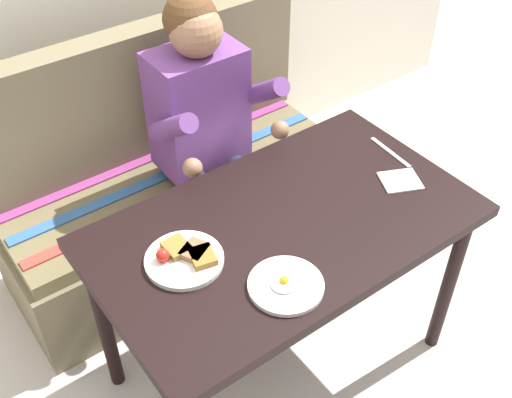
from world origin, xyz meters
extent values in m
plane|color=beige|center=(0.00, 0.00, 0.00)|extent=(8.00, 8.00, 0.00)
cube|color=black|center=(0.00, 0.00, 0.71)|extent=(1.20, 0.70, 0.04)
cylinder|color=black|center=(0.54, -0.29, 0.34)|extent=(0.05, 0.05, 0.69)
cylinder|color=black|center=(-0.54, 0.29, 0.34)|extent=(0.05, 0.05, 0.69)
cylinder|color=black|center=(0.54, 0.29, 0.34)|extent=(0.05, 0.05, 0.69)
cube|color=#71664C|center=(0.00, 0.72, 0.20)|extent=(1.44, 0.56, 0.40)
cube|color=brown|center=(0.00, 0.72, 0.43)|extent=(1.40, 0.52, 0.06)
cube|color=#71664C|center=(0.00, 0.94, 0.73)|extent=(1.44, 0.12, 0.54)
cube|color=#C63D33|center=(0.00, 0.58, 0.46)|extent=(1.38, 0.05, 0.01)
cube|color=#336099|center=(0.00, 0.72, 0.46)|extent=(1.38, 0.05, 0.01)
cube|color=#93387A|center=(0.00, 0.86, 0.46)|extent=(1.38, 0.05, 0.01)
cube|color=#6D3E88|center=(0.10, 0.66, 0.76)|extent=(0.34, 0.22, 0.48)
sphere|color=#9E7051|center=(0.10, 0.64, 1.09)|extent=(0.19, 0.19, 0.19)
sphere|color=brown|center=(0.10, 0.67, 1.12)|extent=(0.19, 0.19, 0.19)
cylinder|color=#6D3E88|center=(-0.09, 0.52, 0.83)|extent=(0.07, 0.29, 0.23)
cylinder|color=#6D3E88|center=(0.29, 0.52, 0.83)|extent=(0.07, 0.29, 0.23)
sphere|color=#9E7051|center=(-0.09, 0.40, 0.73)|extent=(0.07, 0.07, 0.07)
sphere|color=#9E7051|center=(0.29, 0.40, 0.73)|extent=(0.07, 0.07, 0.07)
cylinder|color=#232333|center=(0.02, 0.49, 0.52)|extent=(0.09, 0.34, 0.09)
cylinder|color=#232333|center=(0.02, 0.32, 0.26)|extent=(0.08, 0.08, 0.52)
cube|color=black|center=(0.02, 0.26, 0.03)|extent=(0.09, 0.20, 0.05)
cylinder|color=#232333|center=(0.19, 0.49, 0.52)|extent=(0.09, 0.34, 0.09)
cylinder|color=#232333|center=(0.19, 0.32, 0.26)|extent=(0.08, 0.08, 0.52)
cube|color=black|center=(0.19, 0.26, 0.03)|extent=(0.09, 0.20, 0.05)
cylinder|color=white|center=(-0.34, 0.04, 0.74)|extent=(0.23, 0.23, 0.02)
cube|color=olive|center=(-0.34, 0.08, 0.76)|extent=(0.07, 0.08, 0.02)
cube|color=#935D3D|center=(-0.30, 0.04, 0.76)|extent=(0.10, 0.10, 0.02)
cube|color=olive|center=(-0.30, 0.01, 0.76)|extent=(0.08, 0.09, 0.02)
sphere|color=red|center=(-0.39, 0.07, 0.76)|extent=(0.04, 0.04, 0.04)
ellipsoid|color=#CC6623|center=(-0.30, 0.01, 0.76)|extent=(0.06, 0.05, 0.02)
cylinder|color=white|center=(-0.16, -0.21, 0.74)|extent=(0.21, 0.21, 0.01)
ellipsoid|color=white|center=(-0.16, -0.21, 0.75)|extent=(0.09, 0.08, 0.01)
sphere|color=yellow|center=(-0.16, -0.20, 0.76)|extent=(0.03, 0.03, 0.03)
cube|color=silver|center=(0.43, -0.07, 0.73)|extent=(0.16, 0.15, 0.01)
cube|color=silver|center=(0.52, 0.06, 0.73)|extent=(0.03, 0.20, 0.00)
camera|label=1|loc=(-0.91, -1.08, 2.06)|focal=43.93mm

